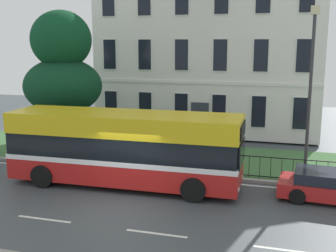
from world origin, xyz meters
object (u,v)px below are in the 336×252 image
parked_hatchback_01 (334,187)px  street_lamp_post (311,82)px  single_decker_bus (125,148)px  evergreen_tree (66,93)px  georgian_townhouse (215,31)px

parked_hatchback_01 → street_lamp_post: size_ratio=0.59×
single_decker_bus → street_lamp_post: size_ratio=1.34×
evergreen_tree → single_decker_bus: bearing=-40.9°
georgian_townhouse → single_decker_bus: bearing=-95.3°
single_decker_bus → parked_hatchback_01: bearing=2.1°
single_decker_bus → parked_hatchback_01: size_ratio=2.26×
georgian_townhouse → single_decker_bus: georgian_townhouse is taller
evergreen_tree → single_decker_bus: size_ratio=0.80×
single_decker_bus → georgian_townhouse: bearing=83.7°
georgian_townhouse → street_lamp_post: (6.03, -10.81, -2.48)m
street_lamp_post → georgian_townhouse: bearing=119.2°
single_decker_bus → parked_hatchback_01: 8.36m
georgian_townhouse → street_lamp_post: size_ratio=1.98×
georgian_townhouse → street_lamp_post: bearing=-60.8°
georgian_townhouse → evergreen_tree: size_ratio=1.85×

